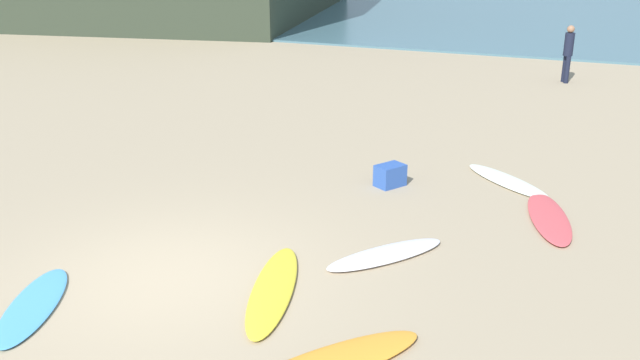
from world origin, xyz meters
TOP-DOWN VIEW (x-y plane):
  - ground_plane at (0.00, 0.00)m, footprint 120.00×120.00m
  - ocean_water at (0.00, 39.09)m, footprint 120.00×40.00m
  - surfboard_0 at (3.72, 5.54)m, footprint 1.92×1.78m
  - surfboard_1 at (-1.07, -1.25)m, footprint 1.32×1.99m
  - surfboard_3 at (1.50, 0.24)m, footprint 1.18×2.47m
  - surfboard_4 at (2.55, 1.74)m, footprint 1.59×1.85m
  - surfboard_5 at (4.59, 4.03)m, footprint 1.11×2.27m
  - beachgoer_near at (4.10, 15.23)m, footprint 0.38×0.38m
  - beach_cooler at (1.76, 4.55)m, footprint 0.57×0.63m

SIDE VIEW (x-z plane):
  - ground_plane at x=0.00m, z-range 0.00..0.00m
  - surfboard_1 at x=-1.07m, z-range 0.00..0.06m
  - surfboard_0 at x=3.72m, z-range 0.00..0.07m
  - surfboard_3 at x=1.50m, z-range 0.00..0.08m
  - surfboard_5 at x=4.59m, z-range 0.00..0.08m
  - ocean_water at x=0.00m, z-range 0.00..0.08m
  - surfboard_4 at x=2.55m, z-range 0.00..0.09m
  - beach_cooler at x=1.76m, z-range 0.00..0.40m
  - beachgoer_near at x=4.10m, z-range 0.10..1.82m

